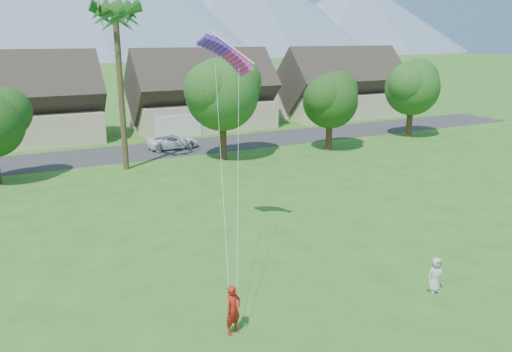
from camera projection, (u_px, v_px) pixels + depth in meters
street at (135, 152)px, 44.53m from camera, size 90.00×7.00×0.01m
kite_flyer at (233, 310)px, 17.16m from camera, size 0.77×0.64×1.80m
watcher at (435, 275)px, 20.04m from camera, size 0.78×0.57×1.47m
parked_car at (173, 142)px, 45.90m from camera, size 4.67×2.18×1.30m
houses_row at (117, 102)px, 51.55m from camera, size 72.75×8.19×8.86m
tree_row at (135, 107)px, 37.49m from camera, size 62.27×6.67×8.45m
fan_palm at (115, 10)px, 35.76m from camera, size 3.00×3.00×13.80m
parafoil_kite at (227, 52)px, 22.68m from camera, size 2.74×1.20×0.50m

